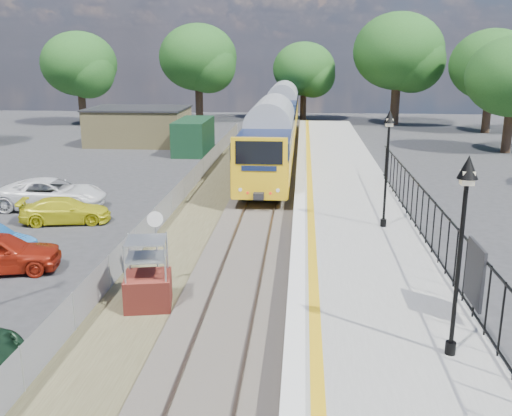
# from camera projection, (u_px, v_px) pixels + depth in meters

# --- Properties ---
(ground) EXTENTS (120.00, 120.00, 0.00)m
(ground) POSITION_uv_depth(u_px,v_px,m) (233.00, 307.00, 17.55)
(ground) COLOR #2D2D30
(ground) RESTS_ON ground
(track_bed) EXTENTS (5.90, 80.00, 0.29)m
(track_bed) POSITION_uv_depth(u_px,v_px,m) (248.00, 217.00, 26.87)
(track_bed) COLOR #473F38
(track_bed) RESTS_ON ground
(platform) EXTENTS (5.00, 70.00, 0.90)m
(platform) POSITION_uv_depth(u_px,v_px,m) (351.00, 222.00, 24.80)
(platform) COLOR gray
(platform) RESTS_ON ground
(platform_edge) EXTENTS (0.90, 70.00, 0.01)m
(platform_edge) POSITION_uv_depth(u_px,v_px,m) (304.00, 211.00, 24.84)
(platform_edge) COLOR silver
(platform_edge) RESTS_ON platform
(victorian_lamp_south) EXTENTS (0.44, 0.44, 4.60)m
(victorian_lamp_south) POSITION_uv_depth(u_px,v_px,m) (464.00, 211.00, 12.14)
(victorian_lamp_south) COLOR black
(victorian_lamp_south) RESTS_ON platform
(victorian_lamp_north) EXTENTS (0.44, 0.44, 4.60)m
(victorian_lamp_north) POSITION_uv_depth(u_px,v_px,m) (388.00, 141.00, 21.78)
(victorian_lamp_north) COLOR black
(victorian_lamp_north) RESTS_ON platform
(palisade_fence) EXTENTS (0.12, 26.00, 2.00)m
(palisade_fence) POSITION_uv_depth(u_px,v_px,m) (438.00, 233.00, 18.70)
(palisade_fence) COLOR black
(palisade_fence) RESTS_ON platform
(wire_fence) EXTENTS (0.06, 52.00, 1.20)m
(wire_fence) POSITION_uv_depth(u_px,v_px,m) (180.00, 193.00, 29.27)
(wire_fence) COLOR #999EA3
(wire_fence) RESTS_ON ground
(outbuilding) EXTENTS (10.80, 10.10, 3.12)m
(outbuilding) POSITION_uv_depth(u_px,v_px,m) (149.00, 128.00, 48.04)
(outbuilding) COLOR tan
(outbuilding) RESTS_ON ground
(tree_line) EXTENTS (56.80, 43.80, 11.88)m
(tree_line) POSITION_uv_depth(u_px,v_px,m) (298.00, 64.00, 56.11)
(tree_line) COLOR #332319
(tree_line) RESTS_ON ground
(train) EXTENTS (2.82, 40.83, 3.51)m
(train) POSITION_uv_depth(u_px,v_px,m) (278.00, 119.00, 46.66)
(train) COLOR gold
(train) RESTS_ON ground
(brick_plinth) EXTENTS (1.60, 1.60, 2.22)m
(brick_plinth) POSITION_uv_depth(u_px,v_px,m) (147.00, 275.00, 17.24)
(brick_plinth) COLOR maroon
(brick_plinth) RESTS_ON ground
(speed_sign) EXTENTS (0.51, 0.19, 2.62)m
(speed_sign) POSITION_uv_depth(u_px,v_px,m) (156.00, 236.00, 18.62)
(speed_sign) COLOR #999EA3
(speed_sign) RESTS_ON ground
(car_yellow) EXTENTS (4.28, 2.41, 1.17)m
(car_yellow) POSITION_uv_depth(u_px,v_px,m) (65.00, 210.00, 26.14)
(car_yellow) COLOR gold
(car_yellow) RESTS_ON ground
(car_white) EXTENTS (5.53, 2.81, 1.50)m
(car_white) POSITION_uv_depth(u_px,v_px,m) (51.00, 194.00, 28.60)
(car_white) COLOR white
(car_white) RESTS_ON ground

